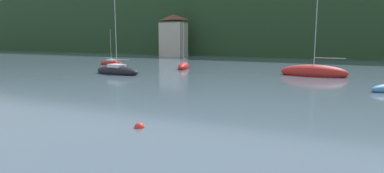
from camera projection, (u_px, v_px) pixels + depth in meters
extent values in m
cube|color=#264223|center=(330.00, 22.00, 100.32)|extent=(352.00, 57.36, 19.87)
ellipsoid|color=#2D4C28|center=(361.00, 32.00, 109.44)|extent=(246.40, 40.15, 38.17)
cube|color=#BCB29E|center=(173.00, 40.00, 87.26)|extent=(6.57, 4.46, 8.96)
pyramid|color=brown|center=(173.00, 17.00, 86.40)|extent=(6.90, 4.68, 1.56)
ellipsoid|color=red|center=(184.00, 67.00, 51.68)|extent=(3.39, 5.90, 1.39)
cylinder|color=#B7B7BC|center=(184.00, 43.00, 51.15)|extent=(0.07, 0.07, 6.55)
cylinder|color=#ADADB2|center=(184.00, 59.00, 52.36)|extent=(0.65, 1.66, 0.06)
ellipsoid|color=black|center=(117.00, 71.00, 43.70)|extent=(7.67, 3.19, 1.56)
cylinder|color=#B7B7BC|center=(116.00, 31.00, 42.91)|extent=(0.09, 0.09, 9.86)
cylinder|color=#ADADB2|center=(123.00, 60.00, 42.82)|extent=(2.31, 0.35, 0.08)
cube|color=silver|center=(117.00, 66.00, 43.60)|extent=(2.26, 1.82, 0.54)
ellipsoid|color=red|center=(313.00, 72.00, 41.33)|extent=(8.31, 2.81, 2.01)
cylinder|color=#B7B7BC|center=(316.00, 24.00, 40.44)|extent=(0.10, 0.10, 11.08)
cylinder|color=#ADADB2|center=(330.00, 58.00, 40.17)|extent=(3.63, 0.21, 0.09)
ellipsoid|color=red|center=(111.00, 63.00, 59.14)|extent=(4.88, 1.56, 1.20)
cylinder|color=#B7B7BC|center=(111.00, 45.00, 58.67)|extent=(0.06, 0.06, 5.84)
cylinder|color=#ADADB2|center=(108.00, 58.00, 59.36)|extent=(1.58, 0.07, 0.05)
cube|color=silver|center=(111.00, 60.00, 59.06)|extent=(1.34, 0.98, 0.44)
sphere|color=red|center=(139.00, 128.00, 17.33)|extent=(0.56, 0.56, 0.56)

